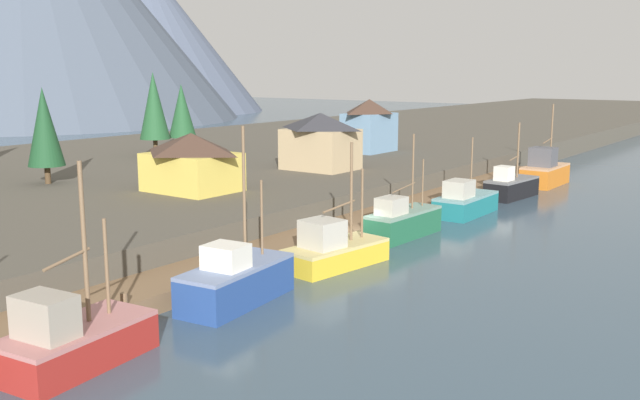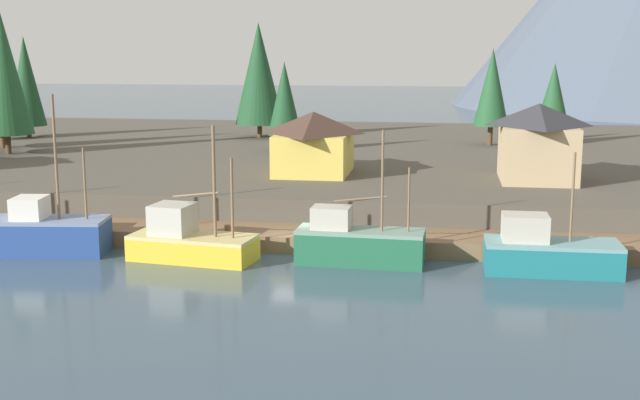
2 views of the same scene
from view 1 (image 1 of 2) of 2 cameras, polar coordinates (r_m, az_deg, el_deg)
The scene contains 17 objects.
ground_plane at distance 63.46m, azimuth -12.33°, elevation -1.36°, with size 400.00×400.00×1.00m, color #384C5B.
dock at distance 51.35m, azimuth 1.07°, elevation -2.74°, with size 80.00×4.00×1.60m.
shoreline_bank at distance 72.49m, azimuth -18.67°, elevation 1.19°, with size 400.00×56.00×2.50m, color #4C473D.
mountain_central_peak at distance 219.72m, azimuth -14.33°, elevation 12.98°, with size 71.41×71.41×46.38m, color #4C566B.
fishing_boat_red at distance 31.66m, azimuth -19.26°, elevation -10.56°, with size 6.81×3.85×8.55m.
fishing_boat_blue at distance 37.89m, azimuth -6.79°, elevation -6.45°, with size 7.38×3.61×9.33m.
fishing_boat_yellow at distance 44.45m, azimuth 1.07°, elevation -4.03°, with size 7.43×3.82×7.74m.
fishing_boat_green at distance 52.62m, azimuth 6.60°, elevation -1.73°, with size 7.20×2.69×7.55m.
fishing_boat_teal at distance 61.57m, azimuth 11.55°, elevation -0.16°, with size 7.12×2.99×6.53m.
fishing_boat_black at distance 70.82m, azimuth 15.08°, elevation 1.05°, with size 6.79×3.14×7.19m.
fishing_boat_orange at distance 79.47m, azimuth 17.58°, elevation 2.19°, with size 7.11×3.11×8.59m.
house_tan at distance 69.89m, azimuth 0.04°, elevation 4.79°, with size 5.43×6.89×5.55m.
house_blue at distance 85.23m, azimuth 3.97°, elevation 6.02°, with size 6.48×4.60×6.25m.
house_yellow at distance 58.18m, azimuth -10.25°, elevation 3.06°, with size 5.65×7.20×4.71m.
conifer_near_left at distance 82.95m, azimuth -13.19°, elevation 7.37°, with size 3.42×3.42×9.47m.
conifer_mid_left at distance 88.66m, azimuth -11.04°, elevation 7.04°, with size 3.33×3.33×8.01m.
conifer_far_left at distance 65.13m, azimuth -21.26°, elevation 5.48°, with size 3.10×3.10×8.25m.
Camera 1 is at (-40.80, -26.91, 12.20)m, focal length 39.85 mm.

